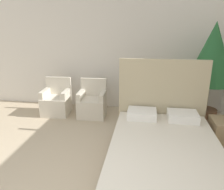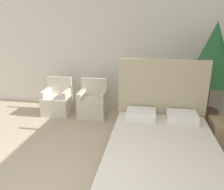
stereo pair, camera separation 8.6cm
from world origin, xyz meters
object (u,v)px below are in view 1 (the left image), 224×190
at_px(bed, 164,153).
at_px(potted_palm, 212,58).
at_px(armchair_near_window_right, 92,105).
at_px(armchair_near_window_left, 56,103).

relative_size(bed, potted_palm, 1.04).
distance_m(bed, armchair_near_window_right, 2.43).
height_order(bed, armchair_near_window_right, bed).
distance_m(bed, potted_palm, 2.36).
relative_size(armchair_near_window_right, potted_palm, 0.40).
relative_size(armchair_near_window_left, armchair_near_window_right, 1.00).
xyz_separation_m(armchair_near_window_left, potted_palm, (3.42, -0.07, 1.16)).
xyz_separation_m(armchair_near_window_right, potted_palm, (2.53, -0.07, 1.16)).
xyz_separation_m(bed, armchair_near_window_left, (-2.42, 1.88, -0.02)).
xyz_separation_m(armchair_near_window_left, armchair_near_window_right, (0.89, 0.00, 0.00)).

